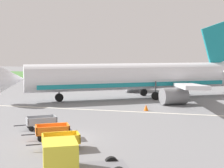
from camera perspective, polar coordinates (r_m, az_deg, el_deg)
name	(u,v)px	position (r m, az deg, el deg)	size (l,w,h in m)	color
ground_plane	(62,138)	(25.81, -8.73, -9.30)	(220.00, 220.00, 0.00)	slate
grass_strip	(157,77)	(85.77, 7.83, 1.15)	(220.00, 28.00, 0.06)	#477A38
apron_stripe	(105,110)	(37.26, -1.17, -4.61)	(120.00, 0.36, 0.01)	silver
airplane	(140,77)	(46.96, 4.87, 1.24)	(33.87, 28.30, 11.34)	silver
baggage_cart_nearest	(61,141)	(22.91, -8.91, -9.67)	(3.45, 2.46, 1.07)	gold
baggage_cart_second_in_row	(52,131)	(25.65, -10.34, -8.04)	(3.43, 2.48, 1.07)	orange
baggage_cart_third_in_row	(41,122)	(29.08, -12.20, -6.45)	(3.29, 2.71, 1.07)	gray
service_truck_beside_carts	(70,160)	(17.40, -7.34, -12.90)	(4.76, 3.70, 2.10)	slate
traffic_cone_near_plane	(146,108)	(37.27, 5.94, -4.10)	(0.53, 0.53, 0.70)	orange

